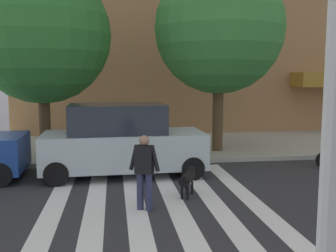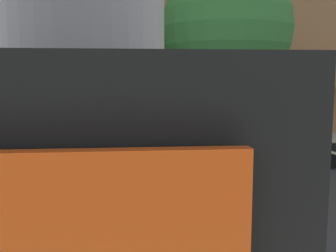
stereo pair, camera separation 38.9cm
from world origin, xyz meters
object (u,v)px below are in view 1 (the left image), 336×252
pedestrian_dog_walker (144,168)px  dog_on_leash (188,178)px  street_tree_nearest (41,35)px  street_tree_middle (219,29)px  parked_car_behind_first (122,141)px

pedestrian_dog_walker → dog_on_leash: (1.12, 0.86, -0.48)m
street_tree_nearest → street_tree_middle: street_tree_middle is taller
pedestrian_dog_walker → street_tree_nearest: bearing=118.0°
dog_on_leash → street_tree_middle: bearing=67.4°
street_tree_middle → pedestrian_dog_walker: size_ratio=4.15×
parked_car_behind_first → street_tree_nearest: 4.86m
street_tree_nearest → dog_on_leash: size_ratio=6.18×
parked_car_behind_first → pedestrian_dog_walker: parked_car_behind_first is taller
parked_car_behind_first → street_tree_nearest: street_tree_nearest is taller
street_tree_nearest → pedestrian_dog_walker: 7.22m
dog_on_leash → parked_car_behind_first: bearing=123.5°
pedestrian_dog_walker → dog_on_leash: bearing=37.5°
street_tree_middle → pedestrian_dog_walker: bearing=-118.7°
pedestrian_dog_walker → dog_on_leash: size_ratio=1.57×
parked_car_behind_first → dog_on_leash: bearing=-56.5°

